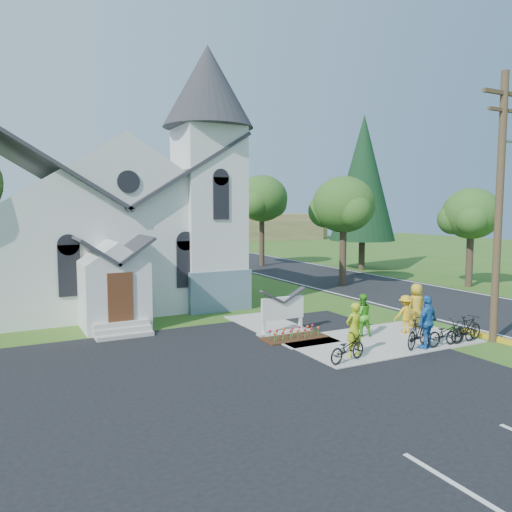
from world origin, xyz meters
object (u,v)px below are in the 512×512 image
church_sign (283,309)px  bike_2 (446,333)px  bike_1 (418,332)px  cyclist_0 (354,329)px  cyclist_3 (405,314)px  bike_3 (468,329)px  bike_4 (461,332)px  bike_0 (347,348)px  cyclist_4 (416,305)px  cyclist_1 (362,315)px  utility_pole (500,199)px  cyclist_2 (427,322)px

church_sign → bike_2: size_ratio=1.26×
church_sign → bike_1: (3.23, -4.09, -0.44)m
cyclist_0 → cyclist_3: (3.84, 1.54, -0.16)m
church_sign → bike_1: church_sign is taller
bike_3 → bike_4: size_ratio=1.09×
bike_3 → bike_2: bearing=83.2°
bike_3 → bike_4: 0.38m
bike_1 → bike_0: bearing=69.4°
cyclist_4 → cyclist_3: bearing=27.6°
cyclist_1 → cyclist_4: size_ratio=0.91×
church_sign → bike_4: 6.75m
bike_0 → bike_2: 4.35m
bike_2 → cyclist_3: cyclist_3 is taller
utility_pole → bike_0: 8.26m
cyclist_0 → cyclist_2: size_ratio=0.96×
cyclist_1 → cyclist_3: (1.88, -0.42, -0.07)m
cyclist_4 → cyclist_2: bearing=52.2°
utility_pole → bike_2: 5.40m
utility_pole → bike_3: bearing=164.9°
utility_pole → cyclist_2: 5.42m
cyclist_1 → cyclist_2: 2.61m
bike_1 → cyclist_2: bearing=-164.8°
cyclist_3 → cyclist_4: 1.32m
bike_3 → bike_0: bearing=81.7°
bike_1 → cyclist_4: cyclist_4 is taller
bike_2 → cyclist_4: (1.23, 2.66, 0.46)m
bike_0 → cyclist_1: 3.48m
bike_0 → bike_4: size_ratio=1.08×
church_sign → cyclist_1: (2.47, -1.90, -0.14)m
church_sign → cyclist_4: cyclist_4 is taller
bike_1 → cyclist_1: bearing=-4.3°
utility_pole → bike_0: size_ratio=6.06×
cyclist_0 → cyclist_2: bearing=166.2°
church_sign → cyclist_3: church_sign is taller
bike_1 → bike_3: size_ratio=1.08×
utility_pole → cyclist_0: (-6.05, 0.84, -4.43)m
cyclist_3 → cyclist_4: cyclist_4 is taller
church_sign → bike_0: church_sign is taller
utility_pole → cyclist_3: 5.62m
bike_2 → cyclist_0: bearing=82.2°
cyclist_1 → cyclist_3: cyclist_1 is taller
cyclist_3 → church_sign: bearing=-15.9°
utility_pole → cyclist_2: utility_pole is taller
cyclist_2 → cyclist_4: (2.10, 2.59, -0.04)m
church_sign → utility_pole: utility_pole is taller
church_sign → cyclist_4: bearing=-17.5°
church_sign → bike_2: (4.30, -4.40, -0.52)m
cyclist_1 → cyclist_2: cyclist_2 is taller
utility_pole → cyclist_0: utility_pole is taller
bike_3 → bike_4: (-0.37, 0.00, -0.10)m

